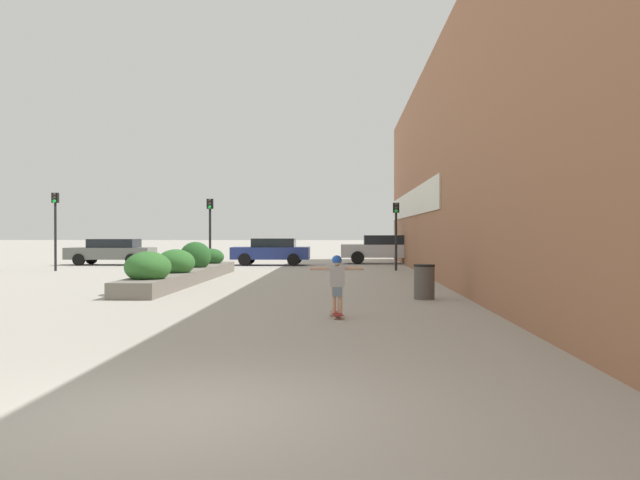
{
  "coord_description": "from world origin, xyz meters",
  "views": [
    {
      "loc": [
        1.66,
        -6.74,
        1.73
      ],
      "look_at": [
        0.85,
        16.46,
        1.47
      ],
      "focal_mm": 40.0,
      "sensor_mm": 36.0,
      "label": 1
    }
  ],
  "objects_px": {
    "traffic_light_left": "(210,221)",
    "car_leftmost": "(385,249)",
    "car_rightmost": "(112,251)",
    "skateboard": "(337,314)",
    "car_center_right": "(524,250)",
    "car_center_left": "(272,251)",
    "traffic_light_far_left": "(55,218)",
    "traffic_light_right": "(396,224)",
    "trash_bin": "(424,282)",
    "skateboarder": "(337,278)"
  },
  "relations": [
    {
      "from": "traffic_light_left",
      "to": "car_center_right",
      "type": "bearing_deg",
      "value": 15.81
    },
    {
      "from": "skateboarder",
      "to": "traffic_light_right",
      "type": "xyz_separation_m",
      "value": [
        2.47,
        17.79,
        1.31
      ]
    },
    {
      "from": "skateboard",
      "to": "car_center_left",
      "type": "xyz_separation_m",
      "value": [
        -3.68,
        22.8,
        0.68
      ]
    },
    {
      "from": "traffic_light_left",
      "to": "trash_bin",
      "type": "bearing_deg",
      "value": -59.13
    },
    {
      "from": "car_rightmost",
      "to": "traffic_light_far_left",
      "type": "xyz_separation_m",
      "value": [
        -0.57,
        -5.95,
        1.64
      ]
    },
    {
      "from": "traffic_light_left",
      "to": "car_leftmost",
      "type": "bearing_deg",
      "value": 40.56
    },
    {
      "from": "traffic_light_far_left",
      "to": "car_rightmost",
      "type": "bearing_deg",
      "value": 84.52
    },
    {
      "from": "car_leftmost",
      "to": "traffic_light_right",
      "type": "distance_m",
      "value": 7.11
    },
    {
      "from": "trash_bin",
      "to": "skateboarder",
      "type": "bearing_deg",
      "value": -118.76
    },
    {
      "from": "trash_bin",
      "to": "traffic_light_far_left",
      "type": "distance_m",
      "value": 19.79
    },
    {
      "from": "traffic_light_left",
      "to": "traffic_light_right",
      "type": "relative_size",
      "value": 1.06
    },
    {
      "from": "skateboard",
      "to": "trash_bin",
      "type": "height_order",
      "value": "trash_bin"
    },
    {
      "from": "skateboarder",
      "to": "trash_bin",
      "type": "relative_size",
      "value": 1.31
    },
    {
      "from": "trash_bin",
      "to": "traffic_light_far_left",
      "type": "bearing_deg",
      "value": 139.31
    },
    {
      "from": "skateboard",
      "to": "traffic_light_far_left",
      "type": "relative_size",
      "value": 0.23
    },
    {
      "from": "car_rightmost",
      "to": "traffic_light_right",
      "type": "xyz_separation_m",
      "value": [
        14.62,
        -5.02,
        1.38
      ]
    },
    {
      "from": "trash_bin",
      "to": "car_rightmost",
      "type": "bearing_deg",
      "value": 127.4
    },
    {
      "from": "trash_bin",
      "to": "car_leftmost",
      "type": "distance_m",
      "value": 20.76
    },
    {
      "from": "car_center_right",
      "to": "car_rightmost",
      "type": "xyz_separation_m",
      "value": [
        -21.37,
        0.85,
        -0.08
      ]
    },
    {
      "from": "skateboarder",
      "to": "trash_bin",
      "type": "height_order",
      "value": "skateboarder"
    },
    {
      "from": "car_center_right",
      "to": "traffic_light_left",
      "type": "relative_size",
      "value": 1.33
    },
    {
      "from": "skateboard",
      "to": "car_leftmost",
      "type": "distance_m",
      "value": 24.9
    },
    {
      "from": "skateboarder",
      "to": "car_rightmost",
      "type": "relative_size",
      "value": 0.26
    },
    {
      "from": "car_rightmost",
      "to": "traffic_light_right",
      "type": "relative_size",
      "value": 1.45
    },
    {
      "from": "traffic_light_right",
      "to": "trash_bin",
      "type": "bearing_deg",
      "value": -91.09
    },
    {
      "from": "car_center_left",
      "to": "car_rightmost",
      "type": "bearing_deg",
      "value": 89.96
    },
    {
      "from": "car_center_left",
      "to": "trash_bin",
      "type": "bearing_deg",
      "value": -162.59
    },
    {
      "from": "skateboarder",
      "to": "traffic_light_left",
      "type": "relative_size",
      "value": 0.36
    },
    {
      "from": "trash_bin",
      "to": "car_center_left",
      "type": "xyz_separation_m",
      "value": [
        -5.89,
        18.78,
        0.3
      ]
    },
    {
      "from": "skateboarder",
      "to": "traffic_light_right",
      "type": "distance_m",
      "value": 18.0
    },
    {
      "from": "car_rightmost",
      "to": "skateboarder",
      "type": "bearing_deg",
      "value": -151.94
    },
    {
      "from": "skateboard",
      "to": "skateboarder",
      "type": "height_order",
      "value": "skateboarder"
    },
    {
      "from": "trash_bin",
      "to": "car_center_right",
      "type": "distance_m",
      "value": 19.26
    },
    {
      "from": "skateboard",
      "to": "car_rightmost",
      "type": "distance_m",
      "value": 25.85
    },
    {
      "from": "car_rightmost",
      "to": "traffic_light_left",
      "type": "xyz_separation_m",
      "value": [
        6.21,
        -5.14,
        1.49
      ]
    },
    {
      "from": "car_center_right",
      "to": "car_center_left",
      "type": "bearing_deg",
      "value": 86.26
    },
    {
      "from": "skateboard",
      "to": "car_leftmost",
      "type": "bearing_deg",
      "value": 77.5
    },
    {
      "from": "skateboard",
      "to": "car_center_right",
      "type": "height_order",
      "value": "car_center_right"
    },
    {
      "from": "traffic_light_left",
      "to": "traffic_light_far_left",
      "type": "relative_size",
      "value": 0.93
    },
    {
      "from": "car_leftmost",
      "to": "traffic_light_left",
      "type": "height_order",
      "value": "traffic_light_left"
    },
    {
      "from": "traffic_light_right",
      "to": "car_leftmost",
      "type": "bearing_deg",
      "value": 90.89
    },
    {
      "from": "traffic_light_far_left",
      "to": "car_leftmost",
      "type": "bearing_deg",
      "value": 27.69
    },
    {
      "from": "car_rightmost",
      "to": "skateboard",
      "type": "bearing_deg",
      "value": -151.94
    },
    {
      "from": "traffic_light_left",
      "to": "traffic_light_far_left",
      "type": "height_order",
      "value": "traffic_light_far_left"
    },
    {
      "from": "skateboarder",
      "to": "traffic_light_far_left",
      "type": "bearing_deg",
      "value": 119.99
    },
    {
      "from": "trash_bin",
      "to": "car_center_left",
      "type": "distance_m",
      "value": 19.68
    },
    {
      "from": "skateboarder",
      "to": "car_center_right",
      "type": "bearing_deg",
      "value": 60.18
    },
    {
      "from": "traffic_light_far_left",
      "to": "traffic_light_left",
      "type": "bearing_deg",
      "value": 6.78
    },
    {
      "from": "trash_bin",
      "to": "traffic_light_far_left",
      "type": "height_order",
      "value": "traffic_light_far_left"
    },
    {
      "from": "car_center_left",
      "to": "car_center_right",
      "type": "height_order",
      "value": "car_center_right"
    }
  ]
}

